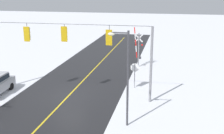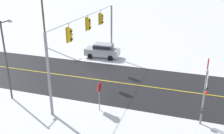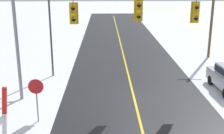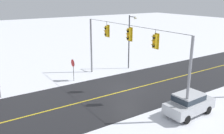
% 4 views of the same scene
% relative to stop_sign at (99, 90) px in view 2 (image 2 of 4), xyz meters
% --- Properties ---
extents(ground_plane, '(160.00, 160.00, 0.00)m').
position_rel_stop_sign_xyz_m(ground_plane, '(5.32, 3.13, -1.71)').
color(ground_plane, white).
extents(road_asphalt, '(9.00, 80.00, 0.01)m').
position_rel_stop_sign_xyz_m(road_asphalt, '(5.32, 9.13, -1.71)').
color(road_asphalt, black).
rests_on(road_asphalt, ground).
extents(lane_centre_line, '(0.14, 72.00, 0.01)m').
position_rel_stop_sign_xyz_m(lane_centre_line, '(5.32, 9.13, -1.70)').
color(lane_centre_line, gold).
rests_on(lane_centre_line, ground).
extents(signal_span, '(14.20, 0.47, 6.22)m').
position_rel_stop_sign_xyz_m(signal_span, '(5.33, 3.12, 2.54)').
color(signal_span, gray).
rests_on(signal_span, ground).
extents(stop_sign, '(0.80, 0.09, 2.35)m').
position_rel_stop_sign_xyz_m(stop_sign, '(0.00, 0.00, 0.00)').
color(stop_sign, gray).
rests_on(stop_sign, ground).
extents(railroad_crossing, '(1.07, 0.31, 4.65)m').
position_rel_stop_sign_xyz_m(railroad_crossing, '(0.54, -7.35, 0.57)').
color(railroad_crossing, gray).
rests_on(railroad_crossing, ground).
extents(parked_car_silver, '(1.94, 4.25, 1.74)m').
position_rel_stop_sign_xyz_m(parked_car_silver, '(11.79, 4.09, -0.76)').
color(parked_car_silver, '#B7BABF').
rests_on(parked_car_silver, ground).
extents(streetlamp_near, '(1.39, 0.28, 6.50)m').
position_rel_stop_sign_xyz_m(streetlamp_near, '(-0.26, 7.67, 2.20)').
color(streetlamp_near, '#38383D').
rests_on(streetlamp_near, ground).
extents(utility_pole, '(1.80, 0.24, 8.56)m').
position_rel_stop_sign_xyz_m(utility_pole, '(13.34, 12.95, 2.69)').
color(utility_pole, brown).
rests_on(utility_pole, ground).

